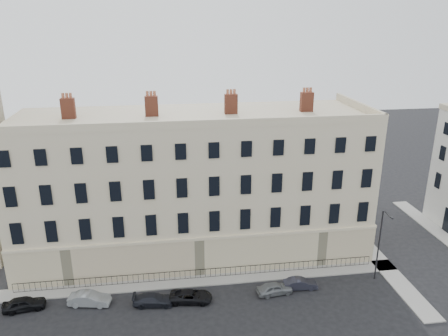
# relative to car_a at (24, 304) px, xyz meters

# --- Properties ---
(ground) EXTENTS (160.00, 160.00, 0.00)m
(ground) POSITION_rel_car_a_xyz_m (21.76, -2.80, -0.61)
(ground) COLOR black
(ground) RESTS_ON ground
(terrace) EXTENTS (36.22, 12.22, 17.00)m
(terrace) POSITION_rel_car_a_xyz_m (15.79, 9.17, 6.89)
(terrace) COLOR beige
(terrace) RESTS_ON ground
(pavement_terrace) EXTENTS (48.00, 2.00, 0.12)m
(pavement_terrace) POSITION_rel_car_a_xyz_m (11.76, 2.20, -0.55)
(pavement_terrace) COLOR gray
(pavement_terrace) RESTS_ON ground
(pavement_east_return) EXTENTS (2.00, 24.00, 0.12)m
(pavement_east_return) POSITION_rel_car_a_xyz_m (34.76, 5.20, -0.55)
(pavement_east_return) COLOR gray
(pavement_east_return) RESTS_ON ground
(pavement_adjacent) EXTENTS (2.00, 20.00, 0.12)m
(pavement_adjacent) POSITION_rel_car_a_xyz_m (44.76, 7.20, -0.55)
(pavement_adjacent) COLOR gray
(pavement_adjacent) RESTS_ON ground
(railings) EXTENTS (35.00, 0.04, 0.96)m
(railings) POSITION_rel_car_a_xyz_m (15.76, 2.60, -0.06)
(railings) COLOR black
(railings) RESTS_ON ground
(car_a) EXTENTS (3.75, 1.96, 1.22)m
(car_a) POSITION_rel_car_a_xyz_m (0.00, 0.00, 0.00)
(car_a) COLOR black
(car_a) RESTS_ON ground
(car_b) EXTENTS (3.86, 1.91, 1.22)m
(car_b) POSITION_rel_car_a_xyz_m (5.59, -0.10, -0.00)
(car_b) COLOR gray
(car_b) RESTS_ON ground
(car_c) EXTENTS (3.79, 1.84, 1.06)m
(car_c) POSITION_rel_car_a_xyz_m (11.24, -0.92, -0.08)
(car_c) COLOR black
(car_c) RESTS_ON ground
(car_d) EXTENTS (4.05, 2.32, 1.07)m
(car_d) POSITION_rel_car_a_xyz_m (14.59, -0.89, -0.08)
(car_d) COLOR black
(car_d) RESTS_ON ground
(car_e) EXTENTS (3.51, 1.75, 1.15)m
(car_e) POSITION_rel_car_a_xyz_m (22.37, -0.83, -0.04)
(car_e) COLOR slate
(car_e) RESTS_ON ground
(car_f) EXTENTS (3.27, 1.32, 1.06)m
(car_f) POSITION_rel_car_a_xyz_m (24.99, -0.36, -0.08)
(car_f) COLOR #23232E
(car_f) RESTS_ON ground
(streetlamp) EXTENTS (0.37, 1.59, 7.36)m
(streetlamp) POSITION_rel_car_a_xyz_m (32.77, 0.10, 3.47)
(streetlamp) COLOR #28272C
(streetlamp) RESTS_ON ground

